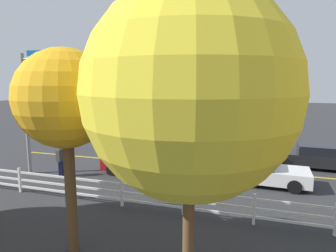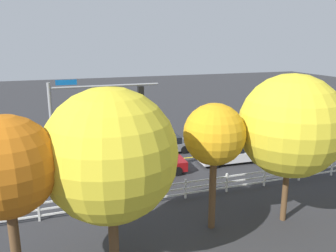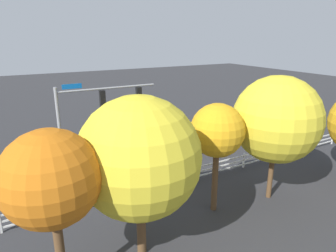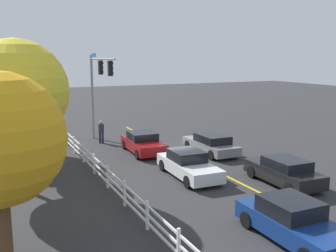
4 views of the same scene
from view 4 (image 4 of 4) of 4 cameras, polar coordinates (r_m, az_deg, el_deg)
ground_plane at (r=26.87m, az=0.87°, el=-3.63°), size 120.00×120.00×0.00m
lane_center_stripe at (r=23.47m, az=5.19°, el=-5.71°), size 28.00×0.16×0.01m
signal_assembly at (r=29.05m, az=-10.24°, el=6.56°), size 6.11×0.38×6.67m
car_0 at (r=20.58m, az=16.71°, el=-6.42°), size 4.46×2.03×1.39m
car_1 at (r=20.98m, az=3.00°, el=-5.72°), size 4.84×2.04×1.43m
car_2 at (r=26.22m, az=-3.68°, el=-2.51°), size 4.58×2.19×1.38m
car_3 at (r=26.10m, az=6.35°, el=-2.64°), size 4.72×1.96×1.32m
car_4 at (r=14.69m, az=17.97°, el=-13.25°), size 4.54×2.01×1.46m
pedestrian at (r=29.42m, az=-9.83°, el=-0.72°), size 0.31×0.43×1.69m
white_rail_fence at (r=21.85m, az=-10.86°, el=-5.43°), size 26.10×0.10×1.15m
tree_0 at (r=23.17m, az=-20.79°, el=4.96°), size 2.82×2.82×6.03m
tree_4 at (r=19.45m, az=-21.49°, el=4.80°), size 4.89×4.89×7.27m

